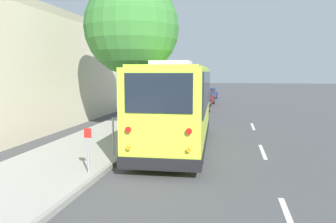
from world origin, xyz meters
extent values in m
plane|color=#474749|center=(0.00, 0.00, 0.00)|extent=(160.00, 160.00, 0.00)
cube|color=#A3A099|center=(0.00, 3.93, 0.07)|extent=(80.00, 3.55, 0.15)
cube|color=gray|center=(0.00, 2.09, 0.07)|extent=(80.00, 0.14, 0.15)
cube|color=#BCDB38|center=(1.17, 0.52, 1.73)|extent=(8.43, 2.77, 2.96)
cube|color=black|center=(1.17, 0.52, 0.39)|extent=(8.47, 2.82, 0.28)
cube|color=black|center=(1.17, 0.52, 2.38)|extent=(7.75, 2.83, 1.42)
cube|color=black|center=(5.35, 0.69, 2.38)|extent=(0.12, 2.13, 1.49)
cube|color=black|center=(-3.02, 0.34, 2.49)|extent=(0.11, 1.95, 1.14)
cube|color=black|center=(5.35, 0.69, 3.07)|extent=(0.11, 1.75, 0.22)
cube|color=#BCDB38|center=(1.17, 0.52, 3.25)|extent=(7.91, 2.53, 0.10)
cube|color=silver|center=(-0.32, 0.45, 3.37)|extent=(1.59, 1.44, 0.20)
cube|color=black|center=(5.37, 0.69, 0.43)|extent=(0.20, 2.45, 0.36)
cube|color=black|center=(-3.04, 0.34, 0.43)|extent=(0.20, 2.45, 0.36)
cylinder|color=red|center=(-3.12, 1.21, 1.44)|extent=(0.04, 0.18, 0.18)
cylinder|color=orange|center=(-3.12, 1.21, 0.90)|extent=(0.04, 0.14, 0.14)
cylinder|color=red|center=(-3.05, -0.54, 1.44)|extent=(0.04, 0.18, 0.18)
cylinder|color=orange|center=(-3.05, -0.54, 0.90)|extent=(0.04, 0.14, 0.14)
cube|color=white|center=(5.38, 1.51, 0.60)|extent=(0.05, 0.32, 0.18)
cube|color=white|center=(5.45, -0.12, 0.60)|extent=(0.05, 0.32, 0.18)
cube|color=black|center=(5.02, 2.05, 2.67)|extent=(0.06, 0.10, 0.24)
cylinder|color=black|center=(3.58, 1.68, 0.46)|extent=(0.93, 0.34, 0.92)
cylinder|color=slate|center=(3.58, 1.68, 0.46)|extent=(0.43, 0.34, 0.41)
cylinder|color=black|center=(3.67, -0.44, 0.46)|extent=(0.93, 0.34, 0.92)
cylinder|color=slate|center=(3.67, -0.44, 0.46)|extent=(0.43, 0.34, 0.41)
cylinder|color=black|center=(-1.21, 1.48, 0.46)|extent=(0.93, 0.34, 0.92)
cylinder|color=slate|center=(-1.21, 1.48, 0.46)|extent=(0.43, 0.34, 0.41)
cylinder|color=black|center=(-1.13, -0.64, 0.46)|extent=(0.93, 0.34, 0.92)
cylinder|color=slate|center=(-1.13, -0.64, 0.46)|extent=(0.43, 0.34, 0.41)
cube|color=slate|center=(11.77, 0.79, 0.45)|extent=(4.13, 1.73, 0.60)
cube|color=black|center=(11.66, 0.79, 0.99)|extent=(1.96, 1.48, 0.48)
cube|color=slate|center=(11.66, 0.79, 1.23)|extent=(1.88, 1.44, 0.05)
cube|color=black|center=(13.84, 0.77, 0.25)|extent=(0.10, 1.64, 0.20)
cube|color=black|center=(9.69, 0.81, 0.25)|extent=(0.10, 1.64, 0.20)
cylinder|color=black|center=(13.07, 1.55, 0.30)|extent=(0.61, 0.21, 0.60)
cylinder|color=slate|center=(13.07, 1.55, 0.30)|extent=(0.27, 0.22, 0.27)
cylinder|color=black|center=(13.06, 0.00, 0.30)|extent=(0.61, 0.21, 0.60)
cylinder|color=slate|center=(13.06, 0.00, 0.30)|extent=(0.27, 0.22, 0.27)
cylinder|color=black|center=(10.48, 1.57, 0.30)|extent=(0.61, 0.21, 0.60)
cylinder|color=slate|center=(10.48, 1.57, 0.30)|extent=(0.27, 0.22, 0.27)
cylinder|color=black|center=(10.46, 0.03, 0.30)|extent=(0.61, 0.21, 0.60)
cylinder|color=slate|center=(10.46, 0.03, 0.30)|extent=(0.27, 0.22, 0.27)
cube|color=maroon|center=(18.58, 0.88, 0.49)|extent=(4.43, 2.07, 0.65)
cube|color=black|center=(18.46, 0.89, 1.05)|extent=(2.15, 1.66, 0.48)
cube|color=maroon|center=(18.46, 0.89, 1.29)|extent=(2.06, 1.62, 0.05)
cube|color=black|center=(20.75, 0.72, 0.27)|extent=(0.21, 1.70, 0.20)
cube|color=black|center=(16.40, 1.04, 0.27)|extent=(0.21, 1.70, 0.20)
cylinder|color=black|center=(19.99, 1.58, 0.33)|extent=(0.68, 0.25, 0.66)
cylinder|color=slate|center=(19.99, 1.58, 0.33)|extent=(0.31, 0.24, 0.30)
cylinder|color=black|center=(19.87, -0.02, 0.33)|extent=(0.68, 0.25, 0.66)
cylinder|color=slate|center=(19.87, -0.02, 0.33)|extent=(0.31, 0.24, 0.30)
cylinder|color=black|center=(17.28, 1.78, 0.33)|extent=(0.68, 0.25, 0.66)
cylinder|color=slate|center=(17.28, 1.78, 0.33)|extent=(0.31, 0.24, 0.30)
cylinder|color=black|center=(17.16, 0.18, 0.33)|extent=(0.68, 0.25, 0.66)
cylinder|color=slate|center=(17.16, 0.18, 0.33)|extent=(0.31, 0.24, 0.30)
cube|color=navy|center=(25.15, 0.93, 0.46)|extent=(4.56, 2.11, 0.61)
cube|color=black|center=(25.04, 0.94, 1.01)|extent=(2.21, 1.68, 0.48)
cube|color=navy|center=(25.04, 0.94, 1.25)|extent=(2.13, 1.64, 0.05)
cube|color=black|center=(27.39, 0.75, 0.25)|extent=(0.22, 1.70, 0.20)
cube|color=black|center=(22.92, 1.11, 0.25)|extent=(0.22, 1.70, 0.20)
cylinder|color=black|center=(26.61, 1.62, 0.31)|extent=(0.63, 0.25, 0.62)
cylinder|color=slate|center=(26.61, 1.62, 0.31)|extent=(0.30, 0.24, 0.28)
cylinder|color=black|center=(26.48, 0.02, 0.31)|extent=(0.63, 0.25, 0.62)
cylinder|color=slate|center=(26.48, 0.02, 0.31)|extent=(0.30, 0.24, 0.28)
cylinder|color=black|center=(23.82, 1.85, 0.31)|extent=(0.63, 0.25, 0.62)
cylinder|color=slate|center=(23.82, 1.85, 0.31)|extent=(0.30, 0.24, 0.28)
cylinder|color=black|center=(23.69, 0.24, 0.31)|extent=(0.63, 0.25, 0.62)
cylinder|color=slate|center=(23.69, 0.24, 0.31)|extent=(0.30, 0.24, 0.28)
cylinder|color=brown|center=(4.08, 3.28, 1.89)|extent=(0.31, 0.31, 3.47)
sphere|color=#387A33|center=(4.08, 3.28, 5.28)|extent=(4.74, 4.74, 4.74)
cylinder|color=gray|center=(-3.34, 2.36, 0.67)|extent=(0.06, 0.06, 1.05)
cube|color=red|center=(-3.34, 2.36, 1.34)|extent=(0.02, 0.22, 0.28)
cylinder|color=gray|center=(-1.27, 2.36, 0.84)|extent=(0.06, 0.06, 1.37)
cylinder|color=gold|center=(6.85, 2.41, 0.47)|extent=(0.22, 0.22, 0.65)
sphere|color=gold|center=(6.85, 2.41, 0.86)|extent=(0.20, 0.20, 0.20)
cube|color=silver|center=(-5.09, -2.93, 0.00)|extent=(2.40, 0.14, 0.01)
cube|color=silver|center=(0.91, -2.93, 0.00)|extent=(2.40, 0.14, 0.01)
cube|color=silver|center=(6.91, -2.93, 0.00)|extent=(2.40, 0.14, 0.01)
camera|label=1|loc=(-12.00, -1.66, 3.09)|focal=35.00mm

